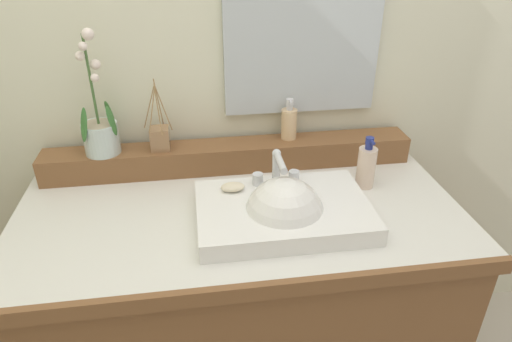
{
  "coord_description": "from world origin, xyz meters",
  "views": [
    {
      "loc": [
        -0.11,
        -1.1,
        1.59
      ],
      "look_at": [
        0.05,
        -0.02,
        0.98
      ],
      "focal_mm": 31.48,
      "sensor_mm": 36.0,
      "label": 1
    }
  ],
  "objects_px": {
    "soap_bar": "(233,187)",
    "reed_diffuser": "(160,138)",
    "potted_plant": "(100,130)",
    "soap_dispenser": "(289,123)",
    "lotion_bottle": "(366,166)",
    "sink_basin": "(284,214)"
  },
  "relations": [
    {
      "from": "soap_bar",
      "to": "reed_diffuser",
      "type": "relative_size",
      "value": 0.3
    },
    {
      "from": "soap_dispenser",
      "to": "reed_diffuser",
      "type": "relative_size",
      "value": 0.6
    },
    {
      "from": "soap_bar",
      "to": "potted_plant",
      "type": "bearing_deg",
      "value": 148.85
    },
    {
      "from": "soap_dispenser",
      "to": "sink_basin",
      "type": "bearing_deg",
      "value": -103.77
    },
    {
      "from": "potted_plant",
      "to": "lotion_bottle",
      "type": "bearing_deg",
      "value": -12.46
    },
    {
      "from": "potted_plant",
      "to": "reed_diffuser",
      "type": "xyz_separation_m",
      "value": [
        0.18,
        0.0,
        -0.04
      ]
    },
    {
      "from": "sink_basin",
      "to": "soap_bar",
      "type": "xyz_separation_m",
      "value": [
        -0.13,
        0.1,
        0.04
      ]
    },
    {
      "from": "soap_bar",
      "to": "reed_diffuser",
      "type": "xyz_separation_m",
      "value": [
        -0.21,
        0.24,
        0.06
      ]
    },
    {
      "from": "soap_bar",
      "to": "lotion_bottle",
      "type": "distance_m",
      "value": 0.43
    },
    {
      "from": "potted_plant",
      "to": "soap_dispenser",
      "type": "distance_m",
      "value": 0.61
    },
    {
      "from": "lotion_bottle",
      "to": "potted_plant",
      "type": "bearing_deg",
      "value": 167.54
    },
    {
      "from": "reed_diffuser",
      "to": "soap_dispenser",
      "type": "bearing_deg",
      "value": 2.94
    },
    {
      "from": "sink_basin",
      "to": "soap_bar",
      "type": "distance_m",
      "value": 0.17
    },
    {
      "from": "sink_basin",
      "to": "reed_diffuser",
      "type": "distance_m",
      "value": 0.49
    },
    {
      "from": "soap_bar",
      "to": "soap_dispenser",
      "type": "distance_m",
      "value": 0.35
    },
    {
      "from": "soap_dispenser",
      "to": "lotion_bottle",
      "type": "bearing_deg",
      "value": -44.62
    },
    {
      "from": "potted_plant",
      "to": "sink_basin",
      "type": "bearing_deg",
      "value": -32.49
    },
    {
      "from": "potted_plant",
      "to": "reed_diffuser",
      "type": "height_order",
      "value": "potted_plant"
    },
    {
      "from": "potted_plant",
      "to": "lotion_bottle",
      "type": "xyz_separation_m",
      "value": [
        0.82,
        -0.18,
        -0.1
      ]
    },
    {
      "from": "sink_basin",
      "to": "soap_bar",
      "type": "bearing_deg",
      "value": 143.77
    },
    {
      "from": "soap_bar",
      "to": "soap_dispenser",
      "type": "xyz_separation_m",
      "value": [
        0.22,
        0.26,
        0.08
      ]
    },
    {
      "from": "potted_plant",
      "to": "soap_bar",
      "type": "bearing_deg",
      "value": -31.15
    }
  ]
}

